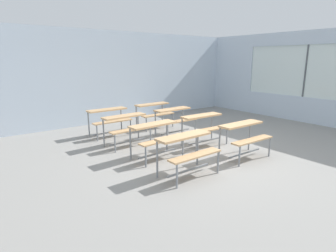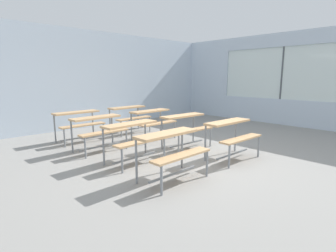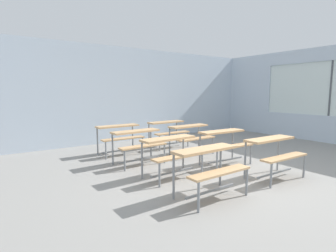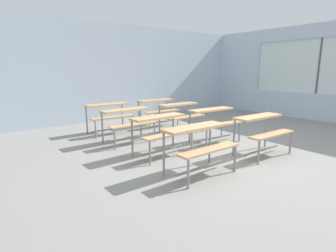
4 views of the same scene
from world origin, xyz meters
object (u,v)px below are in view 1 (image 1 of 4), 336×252
Objects in this scene: desk_bench_r1c1 at (204,123)px; desk_bench_r3c1 at (154,110)px; desk_bench_r0c1 at (245,132)px; desk_bench_r1c0 at (156,132)px; desk_bench_r2c0 at (127,123)px; desk_bench_r3c0 at (109,116)px; desk_bench_r0c0 at (188,146)px; desk_bench_r2c1 at (175,115)px.

desk_bench_r1c1 is 1.02× the size of desk_bench_r3c1.
desk_bench_r1c0 is (-1.52, 1.13, 0.00)m from desk_bench_r0c1.
desk_bench_r0c1 is 0.99× the size of desk_bench_r1c0.
desk_bench_r2c0 is (-0.08, 1.16, 0.00)m from desk_bench_r1c0.
desk_bench_r1c0 is 2.24m from desk_bench_r3c0.
desk_bench_r0c0 and desk_bench_r3c0 have the same top height.
desk_bench_r0c1 is at bearing -65.48° from desk_bench_r3c0.
desk_bench_r1c0 is at bearing 144.74° from desk_bench_r0c1.
desk_bench_r1c0 is 1.00× the size of desk_bench_r2c0.
desk_bench_r3c1 is (0.02, 2.22, 0.00)m from desk_bench_r1c1.
desk_bench_r3c0 and desk_bench_r3c1 have the same top height.
desk_bench_r3c0 is at bearing 179.73° from desk_bench_r3c1.
desk_bench_r2c1 is (1.54, 0.02, 0.00)m from desk_bench_r2c0.
desk_bench_r3c0 is (-1.55, 3.38, 0.00)m from desk_bench_r0c1.
desk_bench_r2c1 is at bearing -92.61° from desk_bench_r3c1.
desk_bench_r0c0 is 2.26m from desk_bench_r2c0.
desk_bench_r0c1 and desk_bench_r2c0 have the same top height.
desk_bench_r2c0 and desk_bench_r3c0 have the same top height.
desk_bench_r1c1 is 2.67m from desk_bench_r3c0.
desk_bench_r0c0 is 1.10m from desk_bench_r1c0.
desk_bench_r0c1 and desk_bench_r3c0 have the same top height.
desk_bench_r1c0 is 1.17m from desk_bench_r2c0.
desk_bench_r0c0 is 1.01× the size of desk_bench_r3c0.
desk_bench_r1c0 and desk_bench_r3c0 have the same top height.
desk_bench_r1c1 is at bearing -38.19° from desk_bench_r2c0.
desk_bench_r1c0 is 1.02× the size of desk_bench_r3c0.
desk_bench_r0c0 is at bearing -179.95° from desk_bench_r0c1.
desk_bench_r2c0 and desk_bench_r2c1 have the same top height.
desk_bench_r0c0 is 0.98× the size of desk_bench_r1c0.
desk_bench_r3c0 is 1.53m from desk_bench_r3c1.
desk_bench_r1c1 and desk_bench_r3c1 have the same top height.
desk_bench_r0c1 is 1.90m from desk_bench_r1c0.
desk_bench_r3c0 is (0.05, 3.34, 0.00)m from desk_bench_r0c0.
desk_bench_r1c1 is 1.03× the size of desk_bench_r3c0.
desk_bench_r0c0 and desk_bench_r2c0 have the same top height.
desk_bench_r1c0 and desk_bench_r3c1 have the same top height.
desk_bench_r2c0 is at bearing 147.05° from desk_bench_r1c1.
desk_bench_r3c0 is 0.99× the size of desk_bench_r3c1.
desk_bench_r0c1 is 1.01× the size of desk_bench_r3c0.
desk_bench_r0c0 is at bearing -96.65° from desk_bench_r1c0.
desk_bench_r0c1 is at bearing -39.35° from desk_bench_r1c0.
desk_bench_r2c1 and desk_bench_r3c0 have the same top height.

